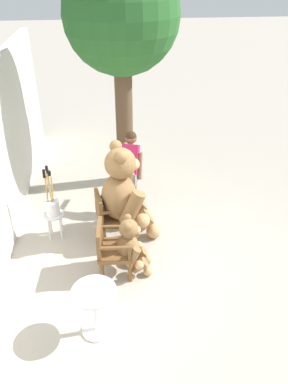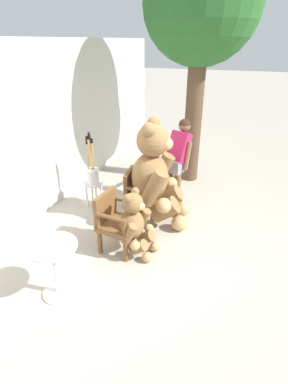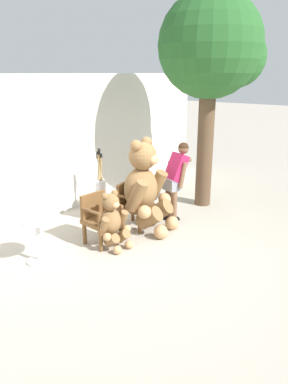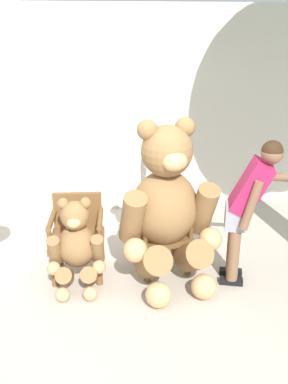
{
  "view_description": "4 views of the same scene",
  "coord_description": "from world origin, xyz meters",
  "px_view_note": "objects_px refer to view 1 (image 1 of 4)",
  "views": [
    {
      "loc": [
        -4.82,
        0.71,
        4.12
      ],
      "look_at": [
        0.39,
        0.09,
        0.88
      ],
      "focal_mm": 35.0,
      "sensor_mm": 36.0,
      "label": 1
    },
    {
      "loc": [
        -3.7,
        -0.99,
        2.76
      ],
      "look_at": [
        0.08,
        0.45,
        0.7
      ],
      "focal_mm": 28.0,
      "sensor_mm": 36.0,
      "label": 2
    },
    {
      "loc": [
        -4.7,
        -3.55,
        2.82
      ],
      "look_at": [
        0.37,
        0.36,
        0.77
      ],
      "focal_mm": 35.0,
      "sensor_mm": 36.0,
      "label": 3
    },
    {
      "loc": [
        -0.32,
        -3.46,
        2.56
      ],
      "look_at": [
        0.25,
        0.55,
        0.95
      ],
      "focal_mm": 40.0,
      "sensor_mm": 36.0,
      "label": 4
    }
  ],
  "objects_px": {
    "wooden_chair_left": "(112,247)",
    "wooden_chair_right": "(109,214)",
    "teddy_bear_large": "(124,193)",
    "teddy_bear_small": "(131,246)",
    "brush_bucket": "(52,204)",
    "white_stool": "(55,219)",
    "person_visitor": "(130,167)",
    "patio_tree": "(124,20)",
    "round_side_table": "(95,306)"
  },
  "relations": [
    {
      "from": "wooden_chair_right",
      "to": "person_visitor",
      "type": "relative_size",
      "value": 0.56
    },
    {
      "from": "wooden_chair_right",
      "to": "brush_bucket",
      "type": "height_order",
      "value": "brush_bucket"
    },
    {
      "from": "white_stool",
      "to": "teddy_bear_large",
      "type": "bearing_deg",
      "value": -93.76
    },
    {
      "from": "teddy_bear_large",
      "to": "teddy_bear_small",
      "type": "height_order",
      "value": "teddy_bear_large"
    },
    {
      "from": "round_side_table",
      "to": "teddy_bear_small",
      "type": "bearing_deg",
      "value": -26.8
    },
    {
      "from": "person_visitor",
      "to": "patio_tree",
      "type": "distance_m",
      "value": 2.63
    },
    {
      "from": "teddy_bear_large",
      "to": "person_visitor",
      "type": "distance_m",
      "value": 0.8
    },
    {
      "from": "wooden_chair_left",
      "to": "wooden_chair_right",
      "type": "xyz_separation_m",
      "value": [
        0.9,
        -0.0,
        0.0
      ]
    },
    {
      "from": "patio_tree",
      "to": "white_stool",
      "type": "bearing_deg",
      "value": 143.58
    },
    {
      "from": "white_stool",
      "to": "wooden_chair_left",
      "type": "bearing_deg",
      "value": -136.74
    },
    {
      "from": "teddy_bear_large",
      "to": "round_side_table",
      "type": "height_order",
      "value": "teddy_bear_large"
    },
    {
      "from": "teddy_bear_small",
      "to": "person_visitor",
      "type": "distance_m",
      "value": 1.77
    },
    {
      "from": "wooden_chair_right",
      "to": "teddy_bear_large",
      "type": "height_order",
      "value": "teddy_bear_large"
    },
    {
      "from": "teddy_bear_small",
      "to": "brush_bucket",
      "type": "distance_m",
      "value": 1.61
    },
    {
      "from": "patio_tree",
      "to": "round_side_table",
      "type": "bearing_deg",
      "value": 169.64
    },
    {
      "from": "wooden_chair_left",
      "to": "person_visitor",
      "type": "relative_size",
      "value": 0.56
    },
    {
      "from": "teddy_bear_large",
      "to": "teddy_bear_small",
      "type": "distance_m",
      "value": 1.0
    },
    {
      "from": "teddy_bear_large",
      "to": "round_side_table",
      "type": "xyz_separation_m",
      "value": [
        -2.01,
        0.53,
        -0.39
      ]
    },
    {
      "from": "teddy_bear_large",
      "to": "patio_tree",
      "type": "xyz_separation_m",
      "value": [
        2.0,
        -0.21,
        2.4
      ]
    },
    {
      "from": "wooden_chair_right",
      "to": "teddy_bear_small",
      "type": "distance_m",
      "value": 0.95
    },
    {
      "from": "wooden_chair_right",
      "to": "teddy_bear_small",
      "type": "height_order",
      "value": "teddy_bear_small"
    },
    {
      "from": "brush_bucket",
      "to": "patio_tree",
      "type": "bearing_deg",
      "value": -36.51
    },
    {
      "from": "person_visitor",
      "to": "wooden_chair_left",
      "type": "bearing_deg",
      "value": 165.96
    },
    {
      "from": "white_stool",
      "to": "teddy_bear_small",
      "type": "bearing_deg",
      "value": -129.25
    },
    {
      "from": "brush_bucket",
      "to": "patio_tree",
      "type": "xyz_separation_m",
      "value": [
        1.92,
        -1.42,
        2.58
      ]
    },
    {
      "from": "teddy_bear_small",
      "to": "patio_tree",
      "type": "xyz_separation_m",
      "value": [
        2.93,
        -0.19,
        2.76
      ]
    },
    {
      "from": "wooden_chair_left",
      "to": "teddy_bear_large",
      "type": "distance_m",
      "value": 1.03
    },
    {
      "from": "patio_tree",
      "to": "brush_bucket",
      "type": "bearing_deg",
      "value": 143.49
    },
    {
      "from": "white_stool",
      "to": "brush_bucket",
      "type": "relative_size",
      "value": 0.5
    },
    {
      "from": "wooden_chair_right",
      "to": "teddy_bear_small",
      "type": "xyz_separation_m",
      "value": [
        -0.91,
        -0.29,
        0.02
      ]
    },
    {
      "from": "wooden_chair_right",
      "to": "teddy_bear_small",
      "type": "relative_size",
      "value": 0.88
    },
    {
      "from": "patio_tree",
      "to": "teddy_bear_large",
      "type": "bearing_deg",
      "value": 174.1
    },
    {
      "from": "teddy_bear_large",
      "to": "white_stool",
      "type": "height_order",
      "value": "teddy_bear_large"
    },
    {
      "from": "person_visitor",
      "to": "round_side_table",
      "type": "xyz_separation_m",
      "value": [
        -2.8,
        0.68,
        -0.47
      ]
    },
    {
      "from": "person_visitor",
      "to": "white_stool",
      "type": "xyz_separation_m",
      "value": [
        -0.7,
        1.36,
        -0.56
      ]
    },
    {
      "from": "person_visitor",
      "to": "round_side_table",
      "type": "distance_m",
      "value": 2.91
    },
    {
      "from": "white_stool",
      "to": "brush_bucket",
      "type": "xyz_separation_m",
      "value": [
        0.0,
        0.0,
        0.31
      ]
    },
    {
      "from": "white_stool",
      "to": "patio_tree",
      "type": "distance_m",
      "value": 3.75
    },
    {
      "from": "wooden_chair_right",
      "to": "white_stool",
      "type": "relative_size",
      "value": 1.87
    },
    {
      "from": "round_side_table",
      "to": "white_stool",
      "type": "bearing_deg",
      "value": 18.14
    },
    {
      "from": "person_visitor",
      "to": "teddy_bear_small",
      "type": "bearing_deg",
      "value": 175.6
    },
    {
      "from": "wooden_chair_left",
      "to": "wooden_chair_right",
      "type": "distance_m",
      "value": 0.9
    },
    {
      "from": "teddy_bear_small",
      "to": "patio_tree",
      "type": "height_order",
      "value": "patio_tree"
    },
    {
      "from": "teddy_bear_large",
      "to": "wooden_chair_right",
      "type": "bearing_deg",
      "value": 94.77
    },
    {
      "from": "wooden_chair_right",
      "to": "person_visitor",
      "type": "bearing_deg",
      "value": -27.8
    },
    {
      "from": "wooden_chair_left",
      "to": "round_side_table",
      "type": "distance_m",
      "value": 1.12
    },
    {
      "from": "brush_bucket",
      "to": "patio_tree",
      "type": "height_order",
      "value": "patio_tree"
    },
    {
      "from": "teddy_bear_large",
      "to": "person_visitor",
      "type": "bearing_deg",
      "value": -11.03
    },
    {
      "from": "white_stool",
      "to": "wooden_chair_right",
      "type": "bearing_deg",
      "value": -96.21
    },
    {
      "from": "wooden_chair_left",
      "to": "white_stool",
      "type": "relative_size",
      "value": 1.87
    }
  ]
}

